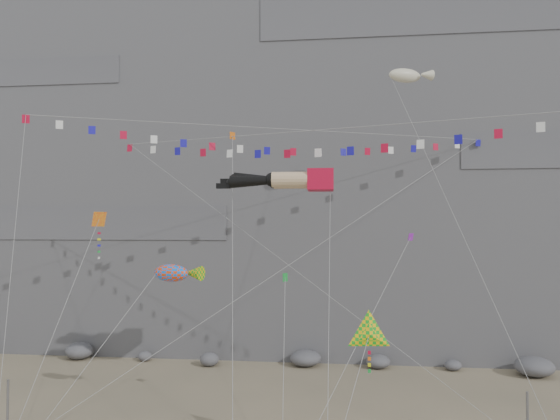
# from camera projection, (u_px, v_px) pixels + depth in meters

# --- Properties ---
(cliff) EXTENTS (80.00, 28.00, 50.00)m
(cliff) POSITION_uv_depth(u_px,v_px,m) (315.00, 108.00, 61.33)
(cliff) COLOR slate
(cliff) RESTS_ON ground
(talus_boulders) EXTENTS (60.00, 3.00, 1.20)m
(talus_boulders) POSITION_uv_depth(u_px,v_px,m) (306.00, 359.00, 45.71)
(talus_boulders) COLOR slate
(talus_boulders) RESTS_ON ground
(legs_kite) EXTENTS (7.18, 13.83, 19.24)m
(legs_kite) POSITION_uv_depth(u_px,v_px,m) (289.00, 181.00, 33.50)
(legs_kite) COLOR #BB0B2B
(legs_kite) RESTS_ON ground
(flag_banner_upper) EXTENTS (31.45, 21.24, 26.78)m
(flag_banner_upper) POSITION_uv_depth(u_px,v_px,m) (280.00, 129.00, 40.16)
(flag_banner_upper) COLOR #BB0B2B
(flag_banner_upper) RESTS_ON ground
(flag_banner_lower) EXTENTS (31.01, 11.70, 21.95)m
(flag_banner_lower) POSITION_uv_depth(u_px,v_px,m) (334.00, 129.00, 34.68)
(flag_banner_lower) COLOR #BB0B2B
(flag_banner_lower) RESTS_ON ground
(harlequin_kite) EXTENTS (2.37, 8.66, 14.36)m
(harlequin_kite) POSITION_uv_depth(u_px,v_px,m) (99.00, 220.00, 34.81)
(harlequin_kite) COLOR red
(harlequin_kite) RESTS_ON ground
(fish_windsock) EXTENTS (7.69, 7.83, 12.54)m
(fish_windsock) POSITION_uv_depth(u_px,v_px,m) (171.00, 273.00, 32.53)
(fish_windsock) COLOR #F3400C
(fish_windsock) RESTS_ON ground
(delta_kite) EXTENTS (3.42, 3.77, 8.37)m
(delta_kite) POSITION_uv_depth(u_px,v_px,m) (369.00, 335.00, 25.00)
(delta_kite) COLOR yellow
(delta_kite) RESTS_ON ground
(blimp_windsock) EXTENTS (8.10, 14.33, 26.78)m
(blimp_windsock) POSITION_uv_depth(u_px,v_px,m) (405.00, 76.00, 39.50)
(blimp_windsock) COLOR beige
(blimp_windsock) RESTS_ON ground
(small_kite_a) EXTENTS (3.76, 15.29, 23.38)m
(small_kite_a) POSITION_uv_depth(u_px,v_px,m) (232.00, 141.00, 37.42)
(small_kite_a) COLOR orange
(small_kite_a) RESTS_ON ground
(small_kite_b) EXTENTS (7.44, 11.50, 16.91)m
(small_kite_b) POSITION_uv_depth(u_px,v_px,m) (409.00, 241.00, 34.09)
(small_kite_b) COLOR purple
(small_kite_b) RESTS_ON ground
(small_kite_c) EXTENTS (1.37, 9.05, 12.16)m
(small_kite_c) POSITION_uv_depth(u_px,v_px,m) (285.00, 280.00, 31.41)
(small_kite_c) COLOR #179633
(small_kite_c) RESTS_ON ground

